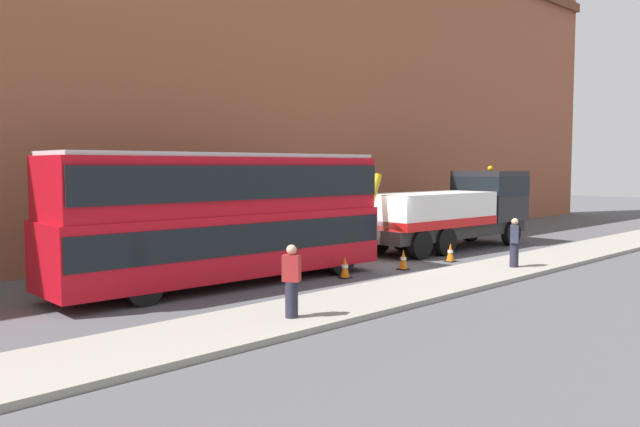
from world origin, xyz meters
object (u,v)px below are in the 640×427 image
traffic_cone_near_bus (345,268)px  traffic_cone_near_truck (450,253)px  recovery_tow_truck (455,209)px  pedestrian_onlooker (292,282)px  double_decker_bus (225,213)px  traffic_cone_midway (403,260)px  pedestrian_bystander (514,243)px

traffic_cone_near_bus → traffic_cone_near_truck: 5.53m
recovery_tow_truck → pedestrian_onlooker: (-14.33, -5.04, -0.77)m
double_decker_bus → traffic_cone_near_bus: (3.48, -1.77, -1.89)m
traffic_cone_near_truck → traffic_cone_near_bus: bearing=176.1°
double_decker_bus → traffic_cone_near_truck: (8.99, -2.14, -1.89)m
traffic_cone_midway → double_decker_bus: bearing=161.8°
recovery_tow_truck → pedestrian_onlooker: bearing=-158.2°
pedestrian_bystander → traffic_cone_near_bus: pedestrian_bystander is taller
pedestrian_onlooker → traffic_cone_midway: (8.07, 3.02, -0.64)m
recovery_tow_truck → traffic_cone_near_bus: bearing=-166.6°
traffic_cone_near_bus → traffic_cone_midway: same height
recovery_tow_truck → pedestrian_bystander: (-3.80, -4.95, -0.77)m
traffic_cone_midway → recovery_tow_truck: bearing=17.9°
recovery_tow_truck → pedestrian_onlooker: 15.21m
pedestrian_onlooker → traffic_cone_midway: 8.65m
double_decker_bus → recovery_tow_truck: bearing=2.3°
recovery_tow_truck → traffic_cone_near_truck: (-3.48, -2.12, -1.42)m
traffic_cone_near_bus → traffic_cone_midway: (2.74, -0.27, 0.00)m
pedestrian_bystander → traffic_cone_midway: pedestrian_bystander is taller
traffic_cone_midway → traffic_cone_near_bus: bearing=174.3°
traffic_cone_near_bus → traffic_cone_midway: bearing=-5.7°
recovery_tow_truck → traffic_cone_near_bus: 9.27m
double_decker_bus → pedestrian_bystander: double_decker_bus is taller
recovery_tow_truck → pedestrian_bystander: recovery_tow_truck is taller
pedestrian_onlooker → double_decker_bus: bearing=38.6°
traffic_cone_midway → traffic_cone_near_truck: 2.78m
pedestrian_onlooker → traffic_cone_near_truck: 11.26m
pedestrian_onlooker → recovery_tow_truck: bearing=-11.8°
pedestrian_onlooker → pedestrian_bystander: 10.54m
double_decker_bus → pedestrian_bystander: size_ratio=6.51×
traffic_cone_midway → traffic_cone_near_truck: size_ratio=1.00×
traffic_cone_midway → pedestrian_bystander: bearing=-50.0°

